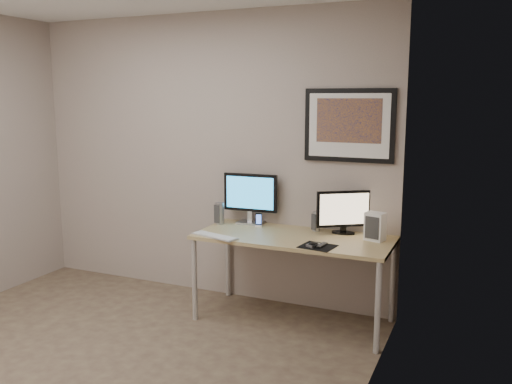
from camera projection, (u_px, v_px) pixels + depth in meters
floor at (89, 369)px, 3.72m from camera, size 3.60×3.60×0.00m
room at (120, 126)px, 3.85m from camera, size 3.60×3.60×3.60m
desk at (294, 244)px, 4.43m from camera, size 1.60×0.70×0.73m
framed_art at (349, 125)px, 4.43m from camera, size 0.75×0.04×0.60m
monitor_large at (250, 196)px, 4.81m from camera, size 0.50×0.17×0.45m
monitor_tv at (344, 211)px, 4.46m from camera, size 0.40×0.28×0.36m
speaker_left at (220, 213)px, 4.82m from camera, size 0.09×0.09×0.20m
speaker_right at (316, 221)px, 4.58m from camera, size 0.09×0.09×0.16m
phone_dock at (259, 220)px, 4.73m from camera, size 0.07×0.07×0.12m
keyboard at (215, 236)px, 4.39m from camera, size 0.44×0.22×0.01m
mousepad at (318, 246)px, 4.11m from camera, size 0.28×0.26×0.00m
mouse at (313, 244)px, 4.10m from camera, size 0.09×0.12×0.03m
remote at (322, 245)px, 4.11m from camera, size 0.06×0.16×0.02m
fan_unit at (375, 226)px, 4.27m from camera, size 0.17×0.14×0.22m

